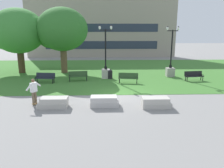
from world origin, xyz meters
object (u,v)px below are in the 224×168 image
(trash_bin, at_px, (110,74))
(lamp_post_left, at_px, (106,68))
(park_bench_near_right, at_px, (78,75))
(lamp_post_right, at_px, (170,67))
(person_skateboarder, at_px, (34,90))
(skateboard, at_px, (40,104))
(concrete_block_right, at_px, (156,103))
(concrete_block_center, at_px, (54,103))
(park_bench_far_right, at_px, (194,75))
(park_bench_near_left, at_px, (45,77))
(concrete_block_left, at_px, (104,101))
(park_bench_far_left, at_px, (128,77))

(trash_bin, bearing_deg, lamp_post_left, 144.75)
(park_bench_near_right, height_order, lamp_post_right, lamp_post_right)
(person_skateboarder, height_order, skateboard, person_skateboarder)
(concrete_block_right, relative_size, lamp_post_right, 0.35)
(concrete_block_center, height_order, park_bench_far_right, park_bench_far_right)
(person_skateboarder, relative_size, lamp_post_right, 0.33)
(lamp_post_right, distance_m, lamp_post_left, 6.77)
(park_bench_near_right, distance_m, lamp_post_left, 2.92)
(person_skateboarder, distance_m, skateboard, 0.98)
(person_skateboarder, xyz_separation_m, skateboard, (0.38, -0.15, -0.89))
(concrete_block_right, relative_size, person_skateboarder, 1.05)
(concrete_block_right, height_order, lamp_post_right, lamp_post_right)
(concrete_block_right, bearing_deg, park_bench_near_left, 141.42)
(concrete_block_center, bearing_deg, park_bench_near_right, 84.83)
(skateboard, bearing_deg, concrete_block_center, -23.43)
(park_bench_far_right, bearing_deg, park_bench_near_right, 178.20)
(concrete_block_left, distance_m, person_skateboarder, 4.59)
(concrete_block_right, height_order, lamp_post_left, lamp_post_left)
(concrete_block_right, relative_size, skateboard, 1.75)
(person_skateboarder, bearing_deg, park_bench_near_left, 98.45)
(concrete_block_center, xyz_separation_m, park_bench_near_right, (0.67, 7.41, 0.23))
(skateboard, xyz_separation_m, lamp_post_right, (11.02, 8.74, 0.98))
(lamp_post_right, bearing_deg, park_bench_far_right, -51.46)
(concrete_block_center, xyz_separation_m, park_bench_far_left, (5.36, 6.40, 0.23))
(park_bench_far_right, bearing_deg, person_skateboarder, -153.59)
(concrete_block_left, bearing_deg, park_bench_near_right, 108.95)
(concrete_block_center, xyz_separation_m, park_bench_far_right, (11.73, 7.07, 0.23))
(park_bench_far_right, relative_size, trash_bin, 1.93)
(person_skateboarder, xyz_separation_m, trash_bin, (5.10, 7.66, -0.47))
(lamp_post_right, bearing_deg, skateboard, -141.58)
(person_skateboarder, distance_m, park_bench_far_right, 14.61)
(park_bench_near_left, bearing_deg, trash_bin, 14.25)
(concrete_block_right, height_order, park_bench_far_left, park_bench_far_left)
(concrete_block_left, distance_m, lamp_post_left, 8.44)
(concrete_block_center, height_order, lamp_post_right, lamp_post_right)
(concrete_block_right, bearing_deg, park_bench_near_right, 126.96)
(trash_bin, bearing_deg, park_bench_far_right, -8.35)
(park_bench_near_left, xyz_separation_m, park_bench_far_right, (13.99, 0.36, 0.00))
(concrete_block_center, distance_m, lamp_post_left, 9.19)
(skateboard, relative_size, park_bench_near_left, 0.55)
(concrete_block_left, height_order, skateboard, concrete_block_left)
(park_bench_near_left, height_order, park_bench_near_right, same)
(concrete_block_center, distance_m, park_bench_near_right, 7.45)
(park_bench_near_left, bearing_deg, concrete_block_center, -71.37)
(park_bench_far_right, bearing_deg, park_bench_near_left, -178.54)
(skateboard, bearing_deg, trash_bin, 58.92)
(concrete_block_right, height_order, person_skateboarder, person_skateboarder)
(park_bench_near_left, bearing_deg, lamp_post_right, 11.25)
(park_bench_near_left, xyz_separation_m, lamp_post_right, (12.32, 2.45, 0.52))
(concrete_block_right, xyz_separation_m, lamp_post_right, (3.66, 9.36, 0.75))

